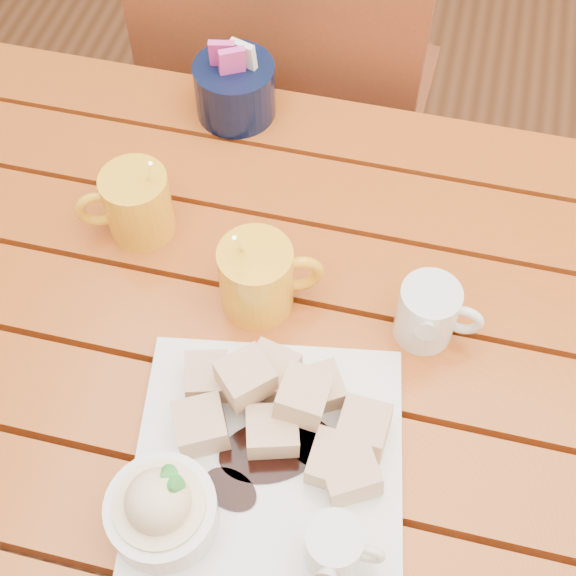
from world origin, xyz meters
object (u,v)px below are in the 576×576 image
(table, at_px, (290,386))
(dessert_plate, at_px, (248,466))
(coffee_mug_left, at_px, (135,203))
(chair_far, at_px, (293,111))
(coffee_mug_right, at_px, (259,277))

(table, relative_size, dessert_plate, 3.87)
(coffee_mug_left, xyz_separation_m, chair_far, (0.08, 0.47, -0.27))
(table, xyz_separation_m, coffee_mug_right, (-0.05, 0.05, 0.16))
(dessert_plate, relative_size, coffee_mug_right, 2.22)
(table, height_order, dessert_plate, dessert_plate)
(chair_far, bearing_deg, coffee_mug_right, 101.59)
(dessert_plate, distance_m, coffee_mug_left, 0.35)
(coffee_mug_left, bearing_deg, coffee_mug_right, -45.41)
(coffee_mug_right, relative_size, chair_far, 0.15)
(table, distance_m, coffee_mug_right, 0.17)
(table, xyz_separation_m, coffee_mug_left, (-0.22, 0.12, 0.15))
(table, relative_size, coffee_mug_right, 8.60)
(table, relative_size, chair_far, 1.28)
(coffee_mug_left, bearing_deg, chair_far, 56.85)
(dessert_plate, xyz_separation_m, coffee_mug_left, (-0.21, 0.28, 0.02))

